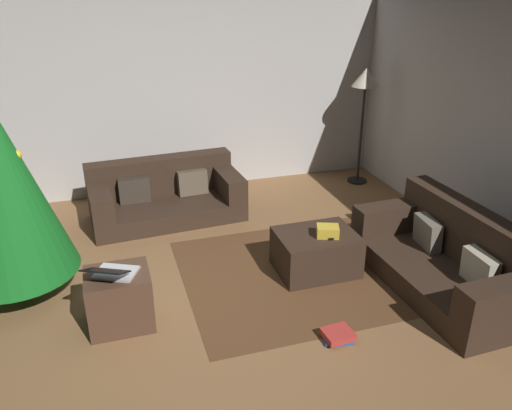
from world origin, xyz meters
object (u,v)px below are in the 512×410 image
(side_table, at_px, (120,299))
(corner_lamp, at_px, (365,86))
(gift_box, at_px, (328,231))
(couch_right, at_px, (449,259))
(couch_left, at_px, (165,195))
(laptop, at_px, (112,272))
(tv_remote, at_px, (329,236))
(ottoman, at_px, (316,252))
(book_stack, at_px, (338,335))

(side_table, height_order, corner_lamp, corner_lamp)
(gift_box, bearing_deg, side_table, -173.27)
(couch_right, height_order, side_table, couch_right)
(couch_left, bearing_deg, corner_lamp, -177.24)
(side_table, bearing_deg, laptop, -116.60)
(couch_right, distance_m, tv_remote, 1.13)
(couch_left, bearing_deg, couch_right, 130.50)
(couch_right, xyz_separation_m, corner_lamp, (0.47, 2.68, 1.07))
(couch_left, xyz_separation_m, corner_lamp, (2.78, 0.32, 1.09))
(couch_right, relative_size, gift_box, 8.88)
(couch_left, xyz_separation_m, ottoman, (1.23, -1.75, -0.06))
(gift_box, distance_m, side_table, 2.01)
(gift_box, bearing_deg, couch_left, 125.73)
(ottoman, bearing_deg, tv_remote, -42.93)
(ottoman, height_order, laptop, laptop)
(side_table, bearing_deg, book_stack, -24.35)
(tv_remote, distance_m, side_table, 2.01)
(ottoman, distance_m, gift_box, 0.28)
(tv_remote, bearing_deg, book_stack, -98.48)
(side_table, xyz_separation_m, corner_lamp, (3.45, 2.37, 1.11))
(corner_lamp, bearing_deg, gift_box, -124.55)
(ottoman, bearing_deg, book_stack, -103.80)
(laptop, bearing_deg, tv_remote, 7.76)
(couch_right, xyz_separation_m, gift_box, (-1.00, 0.55, 0.18))
(tv_remote, bearing_deg, gift_box, 143.08)
(couch_left, xyz_separation_m, gift_box, (1.31, -1.82, 0.20))
(gift_box, height_order, laptop, laptop)
(book_stack, relative_size, corner_lamp, 0.16)
(ottoman, relative_size, corner_lamp, 0.48)
(ottoman, distance_m, laptop, 1.99)
(laptop, bearing_deg, corner_lamp, 34.90)
(side_table, relative_size, corner_lamp, 0.33)
(corner_lamp, bearing_deg, side_table, -145.52)
(couch_left, bearing_deg, laptop, 67.81)
(gift_box, xyz_separation_m, laptop, (-2.01, -0.29, 0.08))
(tv_remote, xyz_separation_m, corner_lamp, (1.46, 2.15, 0.94))
(tv_remote, bearing_deg, ottoman, 148.62)
(couch_right, height_order, gift_box, couch_right)
(tv_remote, bearing_deg, couch_left, 137.33)
(side_table, distance_m, corner_lamp, 4.33)
(tv_remote, height_order, side_table, side_table)
(corner_lamp, bearing_deg, couch_right, -99.99)
(couch_right, height_order, corner_lamp, corner_lamp)
(ottoman, bearing_deg, couch_left, 125.12)
(ottoman, relative_size, book_stack, 2.99)
(couch_right, height_order, book_stack, couch_right)
(couch_right, relative_size, ottoman, 2.43)
(book_stack, bearing_deg, couch_left, 109.15)
(book_stack, height_order, corner_lamp, corner_lamp)
(couch_right, height_order, tv_remote, couch_right)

